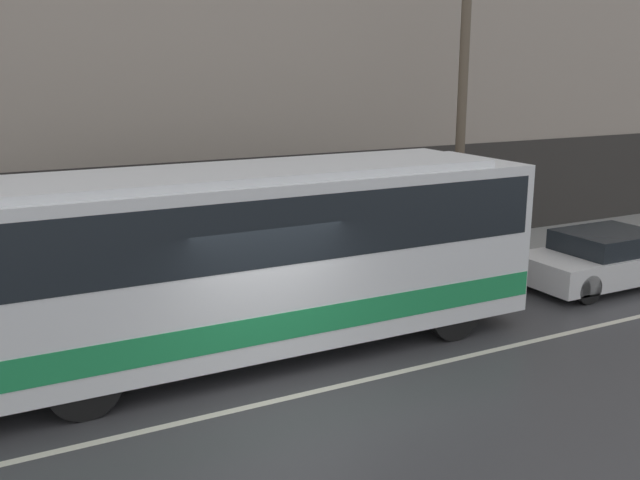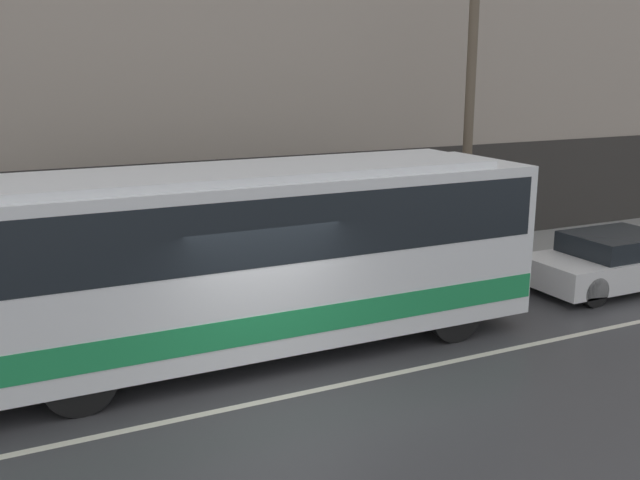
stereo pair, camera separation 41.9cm
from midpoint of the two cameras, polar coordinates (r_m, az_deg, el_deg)
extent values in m
plane|color=#38383A|center=(11.06, -3.67, -12.51)|extent=(60.00, 60.00, 0.00)
cube|color=gray|center=(15.69, -11.62, -4.43)|extent=(60.00, 2.60, 0.14)
cube|color=gray|center=(16.37, -14.14, 17.13)|extent=(60.00, 0.30, 11.94)
cube|color=#2D2B28|center=(16.54, -13.09, 1.20)|extent=(60.00, 0.06, 2.80)
cube|color=beige|center=(11.06, -3.67, -12.49)|extent=(54.00, 0.14, 0.01)
cube|color=white|center=(12.12, -7.25, -1.42)|extent=(10.53, 2.53, 2.78)
cube|color=#1E8C4C|center=(12.36, -7.13, -5.18)|extent=(10.48, 2.56, 0.45)
cube|color=black|center=(11.96, -7.35, 1.74)|extent=(10.22, 2.55, 1.06)
cube|color=orange|center=(14.49, 12.38, 5.71)|extent=(0.12, 1.90, 0.28)
cube|color=white|center=(11.83, -7.46, 5.39)|extent=(8.95, 2.15, 0.12)
cylinder|color=black|center=(13.26, 9.74, -5.66)|extent=(1.06, 0.28, 1.06)
cylinder|color=black|center=(14.98, 4.62, -3.22)|extent=(1.06, 0.28, 1.06)
cylinder|color=black|center=(10.86, -19.45, -10.75)|extent=(1.06, 0.28, 1.06)
cylinder|color=black|center=(12.91, -20.95, -6.94)|extent=(1.06, 0.28, 1.06)
cube|color=silver|center=(17.60, 21.49, -1.73)|extent=(4.44, 1.84, 0.62)
cube|color=black|center=(17.40, 21.40, -0.08)|extent=(2.13, 1.66, 0.45)
cylinder|color=black|center=(19.33, 22.69, -1.02)|extent=(0.64, 0.20, 0.64)
cylinder|color=black|center=(15.99, 19.92, -3.71)|extent=(0.64, 0.20, 0.64)
cylinder|color=black|center=(17.08, 15.90, -2.32)|extent=(0.64, 0.20, 0.64)
cylinder|color=brown|center=(17.22, 10.58, 10.15)|extent=(0.23, 0.23, 7.47)
cylinder|color=maroon|center=(15.26, -12.11, -1.84)|extent=(0.36, 0.36, 1.45)
sphere|color=tan|center=(15.06, -12.27, 1.31)|extent=(0.27, 0.27, 0.27)
camera|label=1|loc=(0.21, -90.95, -0.23)|focal=40.00mm
camera|label=2|loc=(0.21, 89.05, 0.23)|focal=40.00mm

